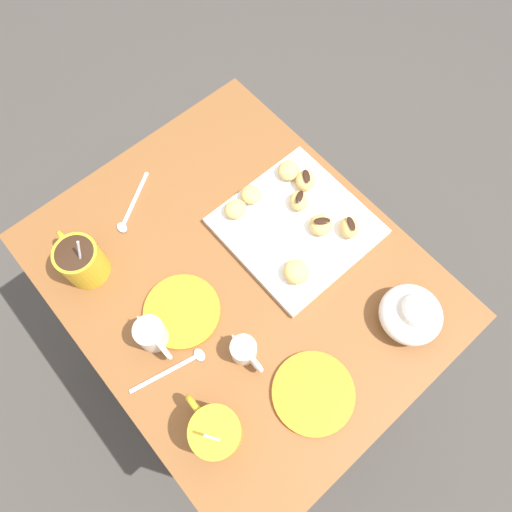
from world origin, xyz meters
TOP-DOWN VIEW (x-y plane):
  - ground_plane at (0.00, 0.00)m, footprint 8.00×8.00m
  - dining_table at (0.00, 0.00)m, footprint 0.84×0.69m
  - pastry_plate_square at (0.00, -0.17)m, footprint 0.30×0.30m
  - coffee_mug_mustard_left at (-0.22, 0.24)m, footprint 0.13×0.09m
  - coffee_mug_mustard_right at (0.22, 0.24)m, footprint 0.13×0.09m
  - cream_pitcher_white at (0.00, 0.22)m, footprint 0.10×0.06m
  - ice_cream_bowl at (-0.30, -0.20)m, footprint 0.13×0.13m
  - chocolate_sauce_pitcher at (-0.14, 0.10)m, footprint 0.09×0.05m
  - saucer_orange_left at (-0.28, 0.05)m, footprint 0.16×0.16m
  - saucer_orange_right at (0.01, 0.14)m, footprint 0.16×0.16m
  - loose_spoon_near_saucer at (0.28, 0.08)m, footprint 0.10×0.14m
  - loose_spoon_by_plate at (-0.07, 0.22)m, footprint 0.05×0.16m
  - beignet_0 at (0.11, -0.09)m, footprint 0.05×0.05m
  - beignet_1 at (0.04, -0.21)m, footprint 0.06×0.06m
  - chocolate_drizzle_1 at (0.04, -0.21)m, footprint 0.03×0.04m
  - beignet_2 at (-0.09, -0.24)m, footprint 0.06×0.06m
  - chocolate_drizzle_2 at (-0.09, -0.24)m, footprint 0.04×0.03m
  - beignet_3 at (0.12, -0.14)m, footprint 0.07×0.07m
  - beignet_4 at (-0.04, -0.20)m, footprint 0.07×0.07m
  - chocolate_drizzle_4 at (-0.04, -0.20)m, footprint 0.04×0.04m
  - beignet_5 at (-0.08, -0.09)m, footprint 0.06×0.06m
  - beignet_6 at (0.06, -0.25)m, footprint 0.07×0.07m
  - chocolate_drizzle_6 at (0.06, -0.25)m, footprint 0.04×0.03m
  - beignet_7 at (0.11, -0.24)m, footprint 0.07×0.07m

SIDE VIEW (x-z plane):
  - ground_plane at x=0.00m, z-range 0.00..0.00m
  - dining_table at x=0.00m, z-range 0.21..0.95m
  - loose_spoon_near_saucer at x=0.28m, z-range 0.74..0.75m
  - loose_spoon_by_plate at x=-0.07m, z-range 0.74..0.75m
  - saucer_orange_left at x=-0.28m, z-range 0.74..0.75m
  - saucer_orange_right at x=0.01m, z-range 0.74..0.75m
  - pastry_plate_square at x=0.00m, z-range 0.74..0.76m
  - beignet_3 at x=0.12m, z-range 0.76..0.79m
  - beignet_7 at x=0.11m, z-range 0.76..0.79m
  - chocolate_sauce_pitcher at x=-0.14m, z-range 0.75..0.80m
  - beignet_0 at x=0.11m, z-range 0.76..0.79m
  - beignet_1 at x=0.04m, z-range 0.76..0.79m
  - beignet_6 at x=0.06m, z-range 0.76..0.79m
  - beignet_4 at x=-0.04m, z-range 0.76..0.79m
  - beignet_5 at x=-0.08m, z-range 0.76..0.80m
  - beignet_2 at x=-0.09m, z-range 0.76..0.80m
  - cream_pitcher_white at x=0.00m, z-range 0.75..0.82m
  - ice_cream_bowl at x=-0.30m, z-range 0.74..0.83m
  - coffee_mug_mustard_left at x=-0.22m, z-range 0.72..0.86m
  - chocolate_drizzle_1 at x=0.04m, z-range 0.79..0.80m
  - chocolate_drizzle_6 at x=0.06m, z-range 0.79..0.80m
  - chocolate_drizzle_4 at x=-0.04m, z-range 0.79..0.80m
  - coffee_mug_mustard_right at x=0.22m, z-range 0.72..0.87m
  - chocolate_drizzle_2 at x=-0.09m, z-range 0.79..0.80m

